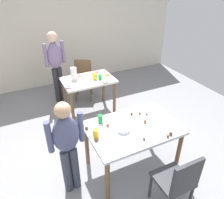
% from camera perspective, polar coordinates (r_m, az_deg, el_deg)
% --- Properties ---
extents(ground_plane, '(6.40, 6.40, 0.00)m').
position_cam_1_polar(ground_plane, '(3.47, 1.83, -15.66)').
color(ground_plane, gray).
extents(wall_back, '(6.40, 0.10, 2.60)m').
position_cam_1_polar(wall_back, '(5.57, -14.10, 17.12)').
color(wall_back, beige).
rests_on(wall_back, ground_plane).
extents(dining_table_near, '(1.21, 0.84, 0.75)m').
position_cam_1_polar(dining_table_near, '(2.93, 5.55, -8.80)').
color(dining_table_near, silver).
rests_on(dining_table_near, ground_plane).
extents(dining_table_far, '(1.00, 0.67, 0.75)m').
position_cam_1_polar(dining_table_far, '(4.23, -6.35, 3.95)').
color(dining_table_far, silver).
rests_on(dining_table_far, ground_plane).
extents(chair_near_table, '(0.40, 0.40, 0.87)m').
position_cam_1_polar(chair_near_table, '(2.67, 17.33, -20.14)').
color(chair_near_table, '#2D2D33').
rests_on(chair_near_table, ground_plane).
extents(chair_far_table, '(0.53, 0.53, 0.87)m').
position_cam_1_polar(chair_far_table, '(4.91, -7.80, 6.04)').
color(chair_far_table, brown).
rests_on(chair_far_table, ground_plane).
extents(person_girl_near, '(0.45, 0.22, 1.35)m').
position_cam_1_polar(person_girl_near, '(2.60, -12.00, -11.34)').
color(person_girl_near, '#383D4C').
rests_on(person_girl_near, ground_plane).
extents(person_adult_far, '(0.45, 0.26, 1.56)m').
position_cam_1_polar(person_adult_far, '(4.66, -14.99, 9.84)').
color(person_adult_far, '#28282D').
rests_on(person_adult_far, ground_plane).
extents(mixing_bowl, '(0.18, 0.18, 0.07)m').
position_cam_1_polar(mixing_bowl, '(2.78, 2.98, -7.79)').
color(mixing_bowl, white).
rests_on(mixing_bowl, dining_table_near).
extents(soda_can, '(0.07, 0.07, 0.12)m').
position_cam_1_polar(soda_can, '(2.90, -3.16, -5.24)').
color(soda_can, '#198438').
rests_on(soda_can, dining_table_near).
extents(fork_near, '(0.17, 0.02, 0.01)m').
position_cam_1_polar(fork_near, '(2.63, 5.92, -11.33)').
color(fork_near, silver).
rests_on(fork_near, dining_table_near).
extents(cup_near_0, '(0.08, 0.08, 0.12)m').
position_cam_1_polar(cup_near_0, '(2.66, -4.38, -9.06)').
color(cup_near_0, yellow).
rests_on(cup_near_0, dining_table_near).
extents(cake_ball_0, '(0.05, 0.05, 0.05)m').
position_cam_1_polar(cake_ball_0, '(2.95, 8.90, -5.87)').
color(cake_ball_0, brown).
rests_on(cake_ball_0, dining_table_near).
extents(cake_ball_1, '(0.05, 0.05, 0.05)m').
position_cam_1_polar(cake_ball_1, '(2.84, -1.17, -6.96)').
color(cake_ball_1, brown).
rests_on(cake_ball_1, dining_table_near).
extents(cake_ball_2, '(0.04, 0.04, 0.04)m').
position_cam_1_polar(cake_ball_2, '(2.76, 14.80, -9.58)').
color(cake_ball_2, brown).
rests_on(cake_ball_2, dining_table_near).
extents(cake_ball_3, '(0.04, 0.04, 0.04)m').
position_cam_1_polar(cake_ball_3, '(3.10, 7.50, -3.74)').
color(cake_ball_3, brown).
rests_on(cake_ball_3, dining_table_near).
extents(cake_ball_4, '(0.04, 0.04, 0.04)m').
position_cam_1_polar(cake_ball_4, '(2.63, -4.23, -10.77)').
color(cake_ball_4, brown).
rests_on(cake_ball_4, dining_table_near).
extents(cake_ball_5, '(0.04, 0.04, 0.04)m').
position_cam_1_polar(cake_ball_5, '(3.08, 5.31, -3.87)').
color(cake_ball_5, brown).
rests_on(cake_ball_5, dining_table_near).
extents(cake_ball_6, '(0.04, 0.04, 0.04)m').
position_cam_1_polar(cake_ball_6, '(2.67, 8.63, -10.40)').
color(cake_ball_6, brown).
rests_on(cake_ball_6, dining_table_near).
extents(cake_ball_7, '(0.04, 0.04, 0.04)m').
position_cam_1_polar(cake_ball_7, '(3.11, 9.32, -3.89)').
color(cake_ball_7, brown).
rests_on(cake_ball_7, dining_table_near).
extents(cake_ball_8, '(0.05, 0.05, 0.05)m').
position_cam_1_polar(cake_ball_8, '(2.82, -6.89, -7.62)').
color(cake_ball_8, brown).
rests_on(cake_ball_8, dining_table_near).
extents(cake_ball_9, '(0.05, 0.05, 0.05)m').
position_cam_1_polar(cake_ball_9, '(2.80, 15.57, -8.86)').
color(cake_ball_9, brown).
rests_on(cake_ball_9, dining_table_near).
extents(pitcher_far, '(0.12, 0.12, 0.24)m').
position_cam_1_polar(pitcher_far, '(4.17, -10.27, 6.88)').
color(pitcher_far, white).
rests_on(pitcher_far, dining_table_far).
extents(cup_far_0, '(0.09, 0.09, 0.11)m').
position_cam_1_polar(cup_far_0, '(4.14, -4.64, 6.17)').
color(cup_far_0, yellow).
rests_on(cup_far_0, dining_table_far).
extents(cup_far_1, '(0.07, 0.07, 0.11)m').
position_cam_1_polar(cup_far_1, '(4.12, -3.22, 6.05)').
color(cup_far_1, green).
rests_on(cup_far_1, dining_table_far).
extents(donut_far_0, '(0.10, 0.10, 0.03)m').
position_cam_1_polar(donut_far_0, '(4.38, -4.92, 6.96)').
color(donut_far_0, gold).
rests_on(donut_far_0, dining_table_far).
extents(donut_far_1, '(0.10, 0.10, 0.03)m').
position_cam_1_polar(donut_far_1, '(4.30, -1.33, 6.65)').
color(donut_far_1, gold).
rests_on(donut_far_1, dining_table_far).
extents(donut_far_2, '(0.11, 0.11, 0.03)m').
position_cam_1_polar(donut_far_2, '(4.33, -9.06, 6.44)').
color(donut_far_2, pink).
rests_on(donut_far_2, dining_table_far).
extents(donut_far_3, '(0.11, 0.11, 0.03)m').
position_cam_1_polar(donut_far_3, '(3.88, -11.58, 3.26)').
color(donut_far_3, pink).
rests_on(donut_far_3, dining_table_far).
extents(donut_far_4, '(0.14, 0.14, 0.04)m').
position_cam_1_polar(donut_far_4, '(4.02, -1.99, 4.92)').
color(donut_far_4, white).
rests_on(donut_far_4, dining_table_far).
extents(donut_far_5, '(0.10, 0.10, 0.03)m').
position_cam_1_polar(donut_far_5, '(4.48, -3.99, 7.54)').
color(donut_far_5, pink).
rests_on(donut_far_5, dining_table_far).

